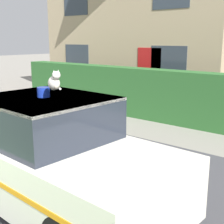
# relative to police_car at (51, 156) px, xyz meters

# --- Properties ---
(road_strip) EXTENTS (28.00, 5.02, 0.01)m
(road_strip) POSITION_rel_police_car_xyz_m (-0.97, 0.93, -0.74)
(road_strip) COLOR #424247
(road_strip) RESTS_ON ground
(garden_hedge) EXTENTS (14.50, 0.61, 1.52)m
(garden_hedge) POSITION_rel_police_car_xyz_m (0.03, 5.31, 0.01)
(garden_hedge) COLOR #2D662D
(garden_hedge) RESTS_ON ground
(police_car) EXTENTS (4.02, 1.91, 1.72)m
(police_car) POSITION_rel_police_car_xyz_m (0.00, 0.00, 0.00)
(police_car) COLOR black
(police_car) RESTS_ON road_strip
(cat) EXTENTS (0.27, 0.24, 0.27)m
(cat) POSITION_rel_police_car_xyz_m (0.25, -0.09, 1.10)
(cat) COLOR silver
(cat) RESTS_ON police_car
(house_left) EXTENTS (8.67, 6.19, 7.73)m
(house_left) POSITION_rel_police_car_xyz_m (-4.36, 9.97, 3.19)
(house_left) COLOR tan
(house_left) RESTS_ON ground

